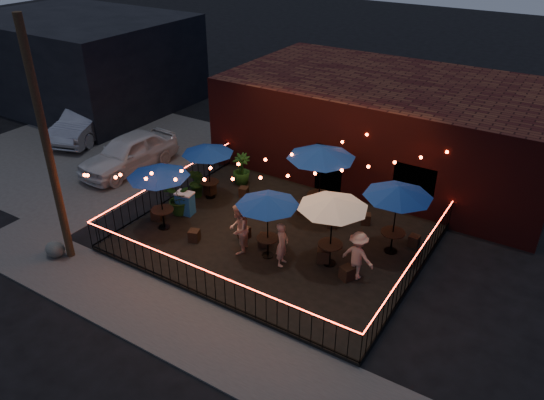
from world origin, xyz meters
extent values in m
plane|color=black|center=(0.00, 0.00, 0.00)|extent=(110.00, 110.00, 0.00)
cube|color=black|center=(0.00, 2.00, 0.07)|extent=(10.00, 8.00, 0.15)
cube|color=#464240|center=(0.00, -3.25, 0.03)|extent=(18.00, 2.50, 0.05)
cube|color=#464240|center=(-12.00, 4.00, 0.01)|extent=(11.00, 12.00, 0.02)
cube|color=#330E0E|center=(1.00, 10.00, 2.00)|extent=(14.00, 8.00, 4.00)
cube|color=black|center=(0.00, 6.12, 1.10)|extent=(1.20, 0.24, 2.20)
cube|color=black|center=(3.50, 6.12, 1.60)|extent=(1.60, 0.24, 1.20)
cube|color=black|center=(-18.00, 9.00, 2.50)|extent=(12.00, 9.00, 5.00)
cylinder|color=#362716|center=(-5.40, -2.60, 4.00)|extent=(0.26, 0.26, 8.00)
cube|color=black|center=(0.00, -2.00, 0.23)|extent=(10.00, 0.04, 0.04)
cube|color=black|center=(0.00, -2.00, 1.15)|extent=(10.00, 0.04, 0.04)
cube|color=#FF3019|center=(0.00, -2.00, 1.18)|extent=(10.00, 0.03, 0.02)
cube|color=black|center=(-5.00, 2.00, 0.23)|extent=(0.04, 8.00, 0.04)
cube|color=black|center=(-5.00, 2.00, 1.15)|extent=(0.04, 8.00, 0.04)
cube|color=#FF3019|center=(-5.00, 2.00, 1.18)|extent=(0.03, 8.00, 0.02)
cube|color=black|center=(5.00, 2.00, 0.23)|extent=(0.04, 8.00, 0.04)
cube|color=black|center=(5.00, 2.00, 1.15)|extent=(0.04, 8.00, 0.04)
cube|color=#FF3019|center=(5.00, 2.00, 1.18)|extent=(0.03, 8.00, 0.02)
cylinder|color=black|center=(-3.80, 0.32, 0.17)|extent=(0.44, 0.44, 0.03)
cylinder|color=black|center=(-3.80, 0.32, 0.52)|extent=(0.06, 0.06, 0.73)
cylinder|color=black|center=(-3.80, 0.32, 0.90)|extent=(0.81, 0.81, 0.04)
cylinder|color=black|center=(-3.80, 0.32, 1.36)|extent=(0.04, 0.04, 2.42)
cone|color=navy|center=(-3.80, 0.32, 2.42)|extent=(2.45, 2.45, 0.35)
cylinder|color=black|center=(-3.80, 3.07, 0.16)|extent=(0.41, 0.41, 0.03)
cylinder|color=black|center=(-3.80, 3.07, 0.49)|extent=(0.06, 0.06, 0.67)
cylinder|color=black|center=(-3.80, 3.07, 0.84)|extent=(0.74, 0.74, 0.04)
cylinder|color=black|center=(-3.80, 3.07, 1.26)|extent=(0.04, 0.04, 2.23)
cone|color=navy|center=(-3.80, 3.07, 2.24)|extent=(2.13, 2.13, 0.32)
cylinder|color=black|center=(0.38, 0.83, 0.16)|extent=(0.42, 0.42, 0.03)
cylinder|color=black|center=(0.38, 0.83, 0.50)|extent=(0.06, 0.06, 0.68)
cylinder|color=black|center=(0.38, 0.83, 0.85)|extent=(0.76, 0.76, 0.04)
cylinder|color=black|center=(0.38, 0.83, 1.29)|extent=(0.04, 0.04, 2.28)
cone|color=navy|center=(0.38, 0.83, 2.29)|extent=(2.54, 2.54, 0.33)
cylinder|color=black|center=(0.55, 4.16, 0.17)|extent=(0.51, 0.51, 0.03)
cylinder|color=black|center=(0.55, 4.16, 0.58)|extent=(0.07, 0.07, 0.83)
cylinder|color=black|center=(0.55, 4.16, 1.00)|extent=(0.92, 0.92, 0.05)
cylinder|color=black|center=(0.55, 4.16, 1.53)|extent=(0.05, 0.05, 2.76)
cone|color=navy|center=(0.55, 4.16, 2.74)|extent=(2.93, 2.93, 0.40)
cylinder|color=black|center=(2.34, 1.54, 0.17)|extent=(0.45, 0.45, 0.03)
cylinder|color=black|center=(2.34, 1.54, 0.53)|extent=(0.06, 0.06, 0.74)
cylinder|color=black|center=(2.34, 1.54, 0.91)|extent=(0.82, 0.82, 0.04)
cylinder|color=black|center=(2.34, 1.54, 1.38)|extent=(0.05, 0.05, 2.46)
cone|color=silver|center=(2.34, 1.54, 2.46)|extent=(2.47, 2.47, 0.36)
cylinder|color=black|center=(3.80, 3.30, 0.17)|extent=(0.45, 0.45, 0.03)
cylinder|color=black|center=(3.80, 3.30, 0.53)|extent=(0.06, 0.06, 0.74)
cylinder|color=black|center=(3.80, 3.30, 0.91)|extent=(0.83, 0.83, 0.04)
cylinder|color=black|center=(3.80, 3.30, 1.39)|extent=(0.05, 0.05, 2.48)
cone|color=navy|center=(3.80, 3.30, 2.47)|extent=(2.89, 2.89, 0.36)
cube|color=black|center=(-4.40, 0.63, 0.38)|extent=(0.49, 0.49, 0.47)
cube|color=black|center=(-2.29, 0.22, 0.36)|extent=(0.46, 0.46, 0.42)
cube|color=black|center=(-3.95, 3.24, 0.38)|extent=(0.40, 0.40, 0.46)
cube|color=black|center=(-2.69, 3.84, 0.35)|extent=(0.41, 0.41, 0.40)
cube|color=black|center=(-0.93, 1.33, 0.36)|extent=(0.41, 0.41, 0.43)
cube|color=black|center=(-0.05, 1.30, 0.37)|extent=(0.46, 0.46, 0.43)
cube|color=black|center=(-0.01, 3.93, 0.39)|extent=(0.52, 0.52, 0.47)
cube|color=black|center=(1.41, 3.64, 0.38)|extent=(0.50, 0.50, 0.45)
cube|color=black|center=(2.12, 1.53, 0.39)|extent=(0.54, 0.54, 0.49)
cube|color=black|center=(3.18, 1.10, 0.37)|extent=(0.50, 0.50, 0.45)
cube|color=black|center=(2.35, 4.50, 0.36)|extent=(0.46, 0.46, 0.41)
cube|color=black|center=(4.35, 4.03, 0.36)|extent=(0.35, 0.35, 0.41)
imported|color=tan|center=(1.03, 0.69, 0.92)|extent=(0.47, 0.62, 1.54)
imported|color=tan|center=(-0.58, 0.53, 1.06)|extent=(0.95, 1.06, 1.81)
imported|color=beige|center=(3.39, 1.33, 0.98)|extent=(1.12, 0.72, 1.66)
imported|color=#0F3E0F|center=(-3.92, 1.42, 0.80)|extent=(1.43, 1.33, 1.30)
imported|color=#153F12|center=(-4.23, 2.81, 0.80)|extent=(0.83, 0.72, 1.30)
imported|color=#173F0E|center=(-3.43, 4.74, 0.81)|extent=(0.90, 0.90, 1.33)
cube|color=blue|center=(-3.79, 1.53, 0.57)|extent=(0.70, 0.54, 0.85)
cube|color=silver|center=(-3.79, 1.53, 1.02)|extent=(0.74, 0.59, 0.05)
ellipsoid|color=#4C4C47|center=(-5.80, -2.89, 0.31)|extent=(0.95, 0.86, 0.62)
imported|color=silver|center=(-8.66, 3.43, 0.82)|extent=(2.21, 4.91, 1.64)
imported|color=#A9A9B2|center=(-13.30, 5.16, 0.86)|extent=(3.40, 5.53, 1.72)
camera|label=1|loc=(8.34, -11.54, 10.50)|focal=35.00mm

